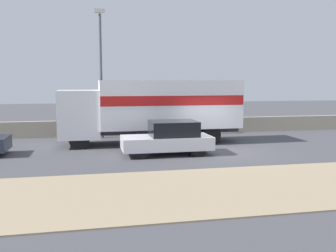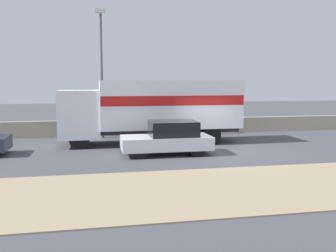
{
  "view_description": "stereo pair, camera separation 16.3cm",
  "coord_description": "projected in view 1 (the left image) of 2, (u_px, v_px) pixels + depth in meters",
  "views": [
    {
      "loc": [
        -5.51,
        -15.82,
        3.16
      ],
      "look_at": [
        -1.96,
        1.38,
        1.06
      ],
      "focal_mm": 40.0,
      "sensor_mm": 36.0,
      "label": 1
    },
    {
      "loc": [
        -5.35,
        -15.85,
        3.16
      ],
      "look_at": [
        -1.96,
        1.38,
        1.06
      ],
      "focal_mm": 40.0,
      "sensor_mm": 36.0,
      "label": 2
    }
  ],
  "objects": [
    {
      "name": "ground_plane",
      "position": [
        217.0,
        152.0,
        16.86
      ],
      "size": [
        80.0,
        80.0,
        0.0
      ],
      "primitive_type": "plane",
      "color": "#47474C"
    },
    {
      "name": "stone_wall_backdrop",
      "position": [
        183.0,
        126.0,
        22.82
      ],
      "size": [
        60.0,
        0.35,
        0.92
      ],
      "color": "#A39984",
      "rests_on": "ground_plane"
    },
    {
      "name": "box_truck",
      "position": [
        155.0,
        107.0,
        18.99
      ],
      "size": [
        9.03,
        2.49,
        3.21
      ],
      "rotation": [
        0.0,
        0.0,
        3.14
      ],
      "color": "silver",
      "rests_on": "ground_plane"
    },
    {
      "name": "car_hatchback",
      "position": [
        169.0,
        138.0,
        16.19
      ],
      "size": [
        3.87,
        1.71,
        1.46
      ],
      "rotation": [
        0.0,
        0.0,
        3.14
      ],
      "color": "silver",
      "rests_on": "ground_plane"
    },
    {
      "name": "street_lamp",
      "position": [
        101.0,
        64.0,
        20.59
      ],
      "size": [
        0.56,
        0.28,
        7.07
      ],
      "color": "#4C4C51",
      "rests_on": "ground_plane"
    },
    {
      "name": "dirt_shoulder_foreground",
      "position": [
        277.0,
        185.0,
        11.43
      ],
      "size": [
        60.0,
        4.81,
        0.04
      ],
      "color": "#9E896B",
      "rests_on": "ground_plane"
    }
  ]
}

